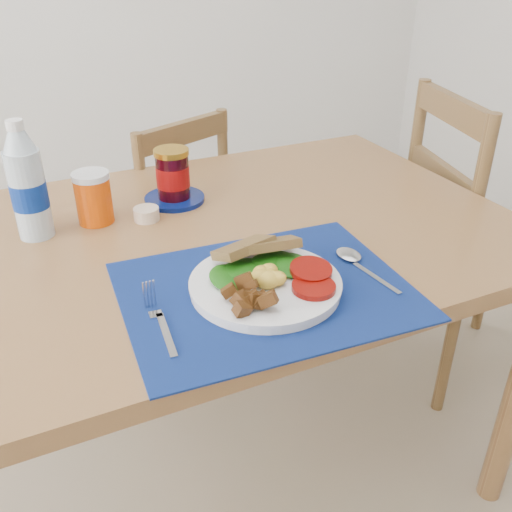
{
  "coord_description": "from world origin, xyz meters",
  "views": [
    {
      "loc": [
        -0.37,
        -0.86,
        1.32
      ],
      "look_at": [
        0.02,
        -0.03,
        0.8
      ],
      "focal_mm": 40.0,
      "sensor_mm": 36.0,
      "label": 1
    }
  ],
  "objects_px": {
    "breakfast_plate": "(264,282)",
    "jam_on_saucer": "(173,179)",
    "chair_far": "(168,211)",
    "water_bottle": "(28,187)",
    "juice_glass": "(94,199)",
    "chair_end": "(470,216)"
  },
  "relations": [
    {
      "from": "breakfast_plate",
      "to": "jam_on_saucer",
      "type": "xyz_separation_m",
      "value": [
        -0.02,
        0.46,
        0.04
      ]
    },
    {
      "from": "chair_far",
      "to": "water_bottle",
      "type": "relative_size",
      "value": 4.05
    },
    {
      "from": "water_bottle",
      "to": "juice_glass",
      "type": "distance_m",
      "value": 0.14
    },
    {
      "from": "juice_glass",
      "to": "jam_on_saucer",
      "type": "relative_size",
      "value": 0.76
    },
    {
      "from": "breakfast_plate",
      "to": "jam_on_saucer",
      "type": "relative_size",
      "value": 1.87
    },
    {
      "from": "chair_end",
      "to": "breakfast_plate",
      "type": "relative_size",
      "value": 4.21
    },
    {
      "from": "chair_end",
      "to": "juice_glass",
      "type": "bearing_deg",
      "value": 99.52
    },
    {
      "from": "chair_end",
      "to": "water_bottle",
      "type": "bearing_deg",
      "value": 100.65
    },
    {
      "from": "chair_far",
      "to": "chair_end",
      "type": "relative_size",
      "value": 0.9
    },
    {
      "from": "chair_far",
      "to": "jam_on_saucer",
      "type": "relative_size",
      "value": 7.06
    },
    {
      "from": "chair_far",
      "to": "breakfast_plate",
      "type": "relative_size",
      "value": 3.77
    },
    {
      "from": "juice_glass",
      "to": "water_bottle",
      "type": "bearing_deg",
      "value": -173.81
    },
    {
      "from": "chair_end",
      "to": "jam_on_saucer",
      "type": "distance_m",
      "value": 0.92
    },
    {
      "from": "jam_on_saucer",
      "to": "chair_end",
      "type": "bearing_deg",
      "value": -7.46
    },
    {
      "from": "water_bottle",
      "to": "chair_end",
      "type": "bearing_deg",
      "value": -3.18
    },
    {
      "from": "chair_far",
      "to": "jam_on_saucer",
      "type": "height_order",
      "value": "chair_far"
    },
    {
      "from": "chair_far",
      "to": "water_bottle",
      "type": "distance_m",
      "value": 0.7
    },
    {
      "from": "chair_far",
      "to": "chair_end",
      "type": "distance_m",
      "value": 0.95
    },
    {
      "from": "chair_end",
      "to": "breakfast_plate",
      "type": "height_order",
      "value": "chair_end"
    },
    {
      "from": "chair_far",
      "to": "jam_on_saucer",
      "type": "bearing_deg",
      "value": 54.67
    },
    {
      "from": "breakfast_plate",
      "to": "water_bottle",
      "type": "height_order",
      "value": "water_bottle"
    },
    {
      "from": "breakfast_plate",
      "to": "water_bottle",
      "type": "xyz_separation_m",
      "value": [
        -0.34,
        0.42,
        0.09
      ]
    }
  ]
}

